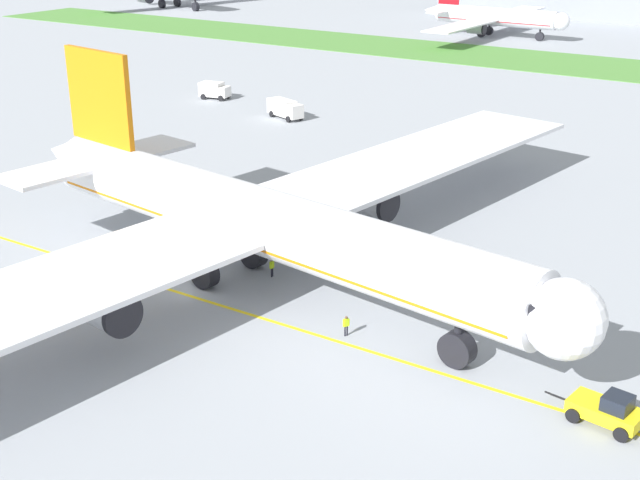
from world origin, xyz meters
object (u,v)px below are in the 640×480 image
Objects in this scene: pushback_tug at (608,410)px; ground_crew_wingwalker_port at (272,266)px; airliner_foreground at (253,220)px; service_truck_fuel_bowser at (214,90)px; ground_crew_marshaller_front at (73,255)px; ground_crew_wingwalker_starboard at (346,324)px; parked_airliner_far_centre at (493,17)px; service_truck_baggage_loader at (285,108)px.

ground_crew_wingwalker_port is (-29.53, 6.60, -0.01)m from pushback_tug.
ground_crew_wingwalker_port is (0.02, 2.32, -4.81)m from airliner_foreground.
pushback_tug is 96.85m from service_truck_fuel_bowser.
ground_crew_marshaller_front is (-45.13, -0.90, 0.07)m from pushback_tug.
ground_crew_wingwalker_port is at bearing 152.51° from ground_crew_wingwalker_starboard.
pushback_tug is at bearing -8.24° from airliner_foreground.
ground_crew_wingwalker_starboard is 151.41m from parked_airliner_far_centre.
ground_crew_wingwalker_starboard is 81.66m from service_truck_fuel_bowser.
parked_airliner_far_centre reaches higher than ground_crew_wingwalker_starboard.
parked_airliner_far_centre is (-5.81, 91.73, 2.99)m from service_truck_baggage_loader.
service_truck_baggage_loader is at bearing 128.88° from ground_crew_wingwalker_starboard.
ground_crew_wingwalker_starboard is 0.03× the size of parked_airliner_far_centre.
pushback_tug reaches higher than ground_crew_wingwalker_port.
service_truck_baggage_loader is at bearing -86.38° from parked_airliner_far_centre.
service_truck_baggage_loader is (-15.68, 53.93, 0.41)m from ground_crew_marshaller_front.
airliner_foreground reaches higher than parked_airliner_far_centre.
airliner_foreground reaches higher than ground_crew_marshaller_front.
ground_crew_wingwalker_starboard is at bearing 4.34° from ground_crew_marshaller_front.
service_truck_fuel_bowser is at bearing 136.16° from ground_crew_wingwalker_starboard.
service_truck_fuel_bowser is (-48.27, 53.37, -4.36)m from airliner_foreground.
ground_crew_marshaller_front is at bearing -175.66° from ground_crew_wingwalker_starboard.
pushback_tug is at bearing -12.60° from ground_crew_wingwalker_port.
service_truck_fuel_bowser is at bearing 143.47° from pushback_tug.
ground_crew_marshaller_front is 1.11× the size of ground_crew_wingwalker_starboard.
service_truck_fuel_bowser is at bearing -97.34° from parked_airliner_far_centre.
service_truck_fuel_bowser is 87.87m from parked_airliner_far_centre.
parked_airliner_far_centre is at bearing 104.78° from airliner_foreground.
ground_crew_wingwalker_starboard is (-18.93, 1.08, -0.03)m from pushback_tug.
parked_airliner_far_centre is (-37.06, 140.47, -1.33)m from airliner_foreground.
airliner_foreground is at bearing -90.52° from ground_crew_wingwalker_port.
ground_crew_wingwalker_port is 0.93× the size of ground_crew_marshaller_front.
airliner_foreground is 72.09m from service_truck_fuel_bowser.
service_truck_fuel_bowser reaches higher than pushback_tug.
ground_crew_wingwalker_port is 143.08m from parked_airliner_far_centre.
service_truck_fuel_bowser is (-77.82, 57.65, 0.44)m from pushback_tug.
airliner_foreground is 145.28m from parked_airliner_far_centre.
ground_crew_wingwalker_port is at bearing 25.71° from ground_crew_marshaller_front.
ground_crew_wingwalker_starboard is (10.63, -3.20, -4.84)m from airliner_foreground.
ground_crew_marshaller_front is 26.27m from ground_crew_wingwalker_starboard.
parked_airliner_far_centre is (-47.68, 143.67, 3.51)m from ground_crew_wingwalker_starboard.
ground_crew_wingwalker_port is 0.32× the size of service_truck_fuel_bowser.
airliner_foreground is at bearing -57.34° from service_truck_baggage_loader.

